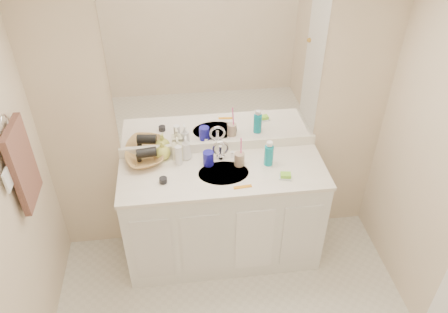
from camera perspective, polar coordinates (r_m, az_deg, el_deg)
ceiling at (r=1.54m, az=4.81°, el=19.09°), size 2.60×2.60×0.02m
wall_back at (r=3.22m, az=-0.73°, el=5.58°), size 2.60×0.02×2.40m
vanity_cabinet at (r=3.48m, az=-0.10°, el=-7.79°), size 1.50×0.55×0.85m
countertop at (r=3.19m, az=-0.11°, el=-2.13°), size 1.52×0.57×0.03m
backsplash at (r=3.36m, az=-0.66°, el=1.36°), size 1.52×0.03×0.08m
sink_basin at (r=3.17m, az=-0.07°, el=-2.32°), size 0.37×0.37×0.02m
faucet at (r=3.27m, az=-0.46°, el=0.57°), size 0.02×0.02×0.11m
mirror at (r=3.04m, az=-0.77°, el=11.34°), size 1.48×0.01×1.20m
blue_mug at (r=3.21m, az=-2.06°, el=-0.23°), size 0.10×0.10×0.11m
tan_cup at (r=3.21m, az=2.02°, el=-0.35°), size 0.08×0.08×0.10m
toothbrush at (r=3.15m, az=2.24°, el=1.10°), size 0.02×0.04×0.19m
mouthwash_bottle at (r=3.21m, az=5.87°, el=0.15°), size 0.08×0.08×0.16m
soap_dish at (r=3.15m, az=8.03°, el=-2.69°), size 0.11×0.09×0.01m
green_soap at (r=3.13m, az=8.06°, el=-2.42°), size 0.08×0.06×0.03m
orange_comb at (r=3.04m, az=2.46°, el=-3.98°), size 0.13×0.04×0.01m
dark_jar at (r=3.10m, az=-7.94°, el=-3.09°), size 0.06×0.06×0.04m
extra_white_bottle at (r=3.21m, az=-5.96°, el=0.12°), size 0.06×0.06×0.16m
soap_bottle_white at (r=3.26m, az=-4.96°, el=1.13°), size 0.08×0.08×0.19m
soap_bottle_cream at (r=3.28m, az=-6.06°, el=1.12°), size 0.08×0.08×0.18m
soap_bottle_yellow at (r=3.29m, az=-8.03°, el=0.81°), size 0.15×0.15×0.15m
wicker_basket at (r=3.29m, az=-10.34°, el=-0.33°), size 0.34×0.34×0.07m
hair_dryer at (r=3.26m, az=-10.10°, el=0.49°), size 0.15×0.09×0.07m
towel_ring at (r=2.75m, az=-26.77°, el=3.91°), size 0.01×0.11×0.11m
hand_towel at (r=2.90m, az=-24.80°, el=-1.02°), size 0.04×0.32×0.55m
switch_plate at (r=2.73m, az=-26.43°, el=-2.77°), size 0.01×0.08×0.13m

